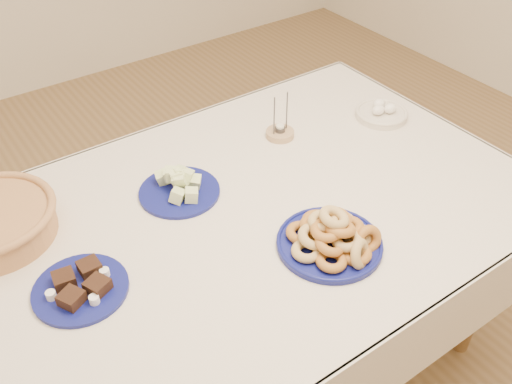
% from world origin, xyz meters
% --- Properties ---
extents(ground, '(5.00, 5.00, 0.00)m').
position_xyz_m(ground, '(0.00, 0.00, 0.00)').
color(ground, olive).
rests_on(ground, ground).
extents(dining_table, '(1.71, 1.11, 0.75)m').
position_xyz_m(dining_table, '(0.00, 0.00, 0.64)').
color(dining_table, brown).
rests_on(dining_table, ground).
extents(donut_platter, '(0.36, 0.36, 0.13)m').
position_xyz_m(donut_platter, '(0.10, -0.25, 0.78)').
color(donut_platter, navy).
rests_on(donut_platter, dining_table).
extents(melon_plate, '(0.31, 0.31, 0.08)m').
position_xyz_m(melon_plate, '(-0.12, 0.18, 0.78)').
color(melon_plate, navy).
rests_on(melon_plate, dining_table).
extents(brownie_plate, '(0.27, 0.27, 0.04)m').
position_xyz_m(brownie_plate, '(-0.50, -0.02, 0.76)').
color(brownie_plate, navy).
rests_on(brownie_plate, dining_table).
extents(candle_holder, '(0.10, 0.10, 0.16)m').
position_xyz_m(candle_holder, '(0.31, 0.25, 0.77)').
color(candle_holder, tan).
rests_on(candle_holder, dining_table).
extents(egg_bowl, '(0.21, 0.21, 0.06)m').
position_xyz_m(egg_bowl, '(0.68, 0.14, 0.77)').
color(egg_bowl, beige).
rests_on(egg_bowl, dining_table).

